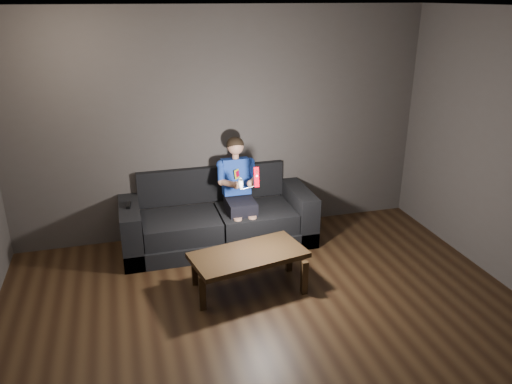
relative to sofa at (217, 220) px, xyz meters
name	(u,v)px	position (x,y,z in m)	size (l,w,h in m)	color
floor	(289,355)	(0.16, -2.19, -0.28)	(5.00, 5.00, 0.00)	black
back_wall	(222,126)	(0.16, 0.31, 1.07)	(5.00, 0.04, 2.70)	#3F3936
ceiling	(299,10)	(0.16, -2.19, 2.42)	(5.00, 5.00, 0.02)	silver
sofa	(217,220)	(0.00, 0.00, 0.00)	(2.23, 0.96, 0.86)	black
child	(238,183)	(0.25, -0.06, 0.46)	(0.48, 0.59, 1.18)	black
wii_remote_red	(256,177)	(0.34, -0.51, 0.69)	(0.06, 0.08, 0.22)	red
nunchuk_white	(241,183)	(0.17, -0.51, 0.63)	(0.06, 0.08, 0.14)	white
wii_remote_black	(129,205)	(-1.00, -0.08, 0.34)	(0.06, 0.17, 0.03)	black
coffee_table	(248,258)	(0.09, -1.12, 0.07)	(1.21, 0.77, 0.41)	black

